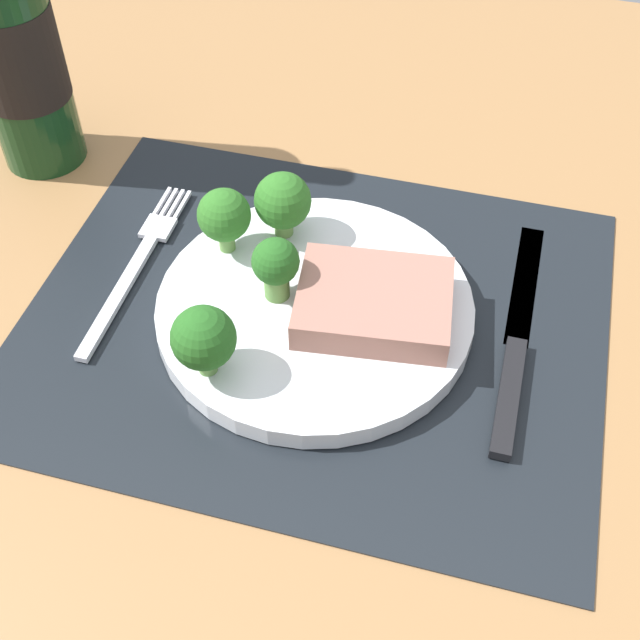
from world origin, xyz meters
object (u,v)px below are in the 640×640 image
steak (374,302)px  wine_bottle (12,37)px  knife (516,348)px  fork (137,264)px  plate (315,309)px

steak → wine_bottle: wine_bottle is taller
steak → wine_bottle: size_ratio=0.35×
knife → wine_bottle: bearing=163.4°
steak → wine_bottle: (-32.86, 12.69, 8.59)cm
fork → knife: size_ratio=0.83×
knife → fork: bearing=177.5°
steak → plate: bearing=-179.2°
steak → knife: bearing=2.6°
knife → wine_bottle: 46.25cm
plate → steak: bearing=0.8°
knife → plate: bearing=-178.7°
steak → fork: size_ratio=0.57×
plate → fork: plate is taller
wine_bottle → steak: bearing=-21.1°
steak → fork: bearing=175.9°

